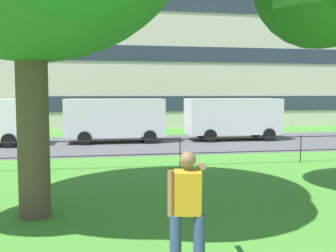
{
  "coord_description": "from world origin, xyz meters",
  "views": [
    {
      "loc": [
        -2.76,
        -1.2,
        2.5
      ],
      "look_at": [
        -1.14,
        7.93,
        1.74
      ],
      "focal_mm": 42.31,
      "sensor_mm": 36.0,
      "label": 1
    }
  ],
  "objects_px": {
    "panel_van_right": "(115,118)",
    "apartment_building_background": "(195,19)",
    "person_thrower": "(187,210)",
    "panel_van_center": "(233,116)"
  },
  "relations": [
    {
      "from": "panel_van_right",
      "to": "apartment_building_background",
      "type": "bearing_deg",
      "value": 61.46
    },
    {
      "from": "person_thrower",
      "to": "panel_van_right",
      "type": "xyz_separation_m",
      "value": [
        -0.32,
        15.39,
        0.33
      ]
    },
    {
      "from": "panel_van_center",
      "to": "apartment_building_background",
      "type": "relative_size",
      "value": 0.16
    },
    {
      "from": "person_thrower",
      "to": "apartment_building_background",
      "type": "distance_m",
      "value": 31.74
    },
    {
      "from": "panel_van_right",
      "to": "panel_van_center",
      "type": "height_order",
      "value": "same"
    },
    {
      "from": "apartment_building_background",
      "to": "panel_van_right",
      "type": "bearing_deg",
      "value": -118.54
    },
    {
      "from": "panel_van_right",
      "to": "apartment_building_background",
      "type": "relative_size",
      "value": 0.16
    },
    {
      "from": "panel_van_right",
      "to": "apartment_building_background",
      "type": "distance_m",
      "value": 18.12
    },
    {
      "from": "person_thrower",
      "to": "panel_van_right",
      "type": "distance_m",
      "value": 15.4
    },
    {
      "from": "person_thrower",
      "to": "panel_van_center",
      "type": "bearing_deg",
      "value": 68.6
    }
  ]
}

